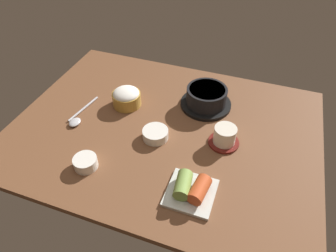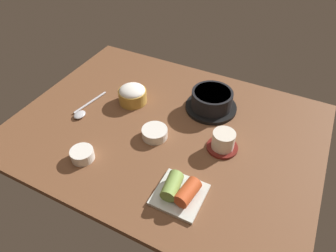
{
  "view_description": "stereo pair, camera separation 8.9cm",
  "coord_description": "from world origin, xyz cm",
  "px_view_note": "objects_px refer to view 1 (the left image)",
  "views": [
    {
      "loc": [
        26.15,
        -69.33,
        71.1
      ],
      "look_at": [
        2.0,
        -2.0,
        5.0
      ],
      "focal_mm": 32.48,
      "sensor_mm": 36.0,
      "label": 1
    },
    {
      "loc": [
        34.36,
        -65.79,
        71.1
      ],
      "look_at": [
        2.0,
        -2.0,
        5.0
      ],
      "focal_mm": 32.48,
      "sensor_mm": 36.0,
      "label": 2
    }
  ],
  "objects_px": {
    "stone_pot": "(206,97)",
    "rice_bowl": "(126,97)",
    "tea_cup_with_saucer": "(225,136)",
    "side_bowl_near": "(85,162)",
    "kimchi_plate": "(191,189)",
    "banchan_cup_center": "(155,134)",
    "spoon": "(78,118)"
  },
  "relations": [
    {
      "from": "banchan_cup_center",
      "to": "spoon",
      "type": "distance_m",
      "value": 0.28
    },
    {
      "from": "rice_bowl",
      "to": "tea_cup_with_saucer",
      "type": "height_order",
      "value": "rice_bowl"
    },
    {
      "from": "rice_bowl",
      "to": "tea_cup_with_saucer",
      "type": "distance_m",
      "value": 0.38
    },
    {
      "from": "rice_bowl",
      "to": "tea_cup_with_saucer",
      "type": "xyz_separation_m",
      "value": [
        0.37,
        -0.07,
        -0.0
      ]
    },
    {
      "from": "banchan_cup_center",
      "to": "tea_cup_with_saucer",
      "type": "bearing_deg",
      "value": 13.08
    },
    {
      "from": "spoon",
      "to": "tea_cup_with_saucer",
      "type": "bearing_deg",
      "value": 6.45
    },
    {
      "from": "banchan_cup_center",
      "to": "spoon",
      "type": "relative_size",
      "value": 0.48
    },
    {
      "from": "stone_pot",
      "to": "spoon",
      "type": "height_order",
      "value": "stone_pot"
    },
    {
      "from": "kimchi_plate",
      "to": "spoon",
      "type": "distance_m",
      "value": 0.48
    },
    {
      "from": "stone_pot",
      "to": "spoon",
      "type": "xyz_separation_m",
      "value": [
        -0.39,
        -0.22,
        -0.03
      ]
    },
    {
      "from": "rice_bowl",
      "to": "side_bowl_near",
      "type": "relative_size",
      "value": 1.46
    },
    {
      "from": "rice_bowl",
      "to": "kimchi_plate",
      "type": "xyz_separation_m",
      "value": [
        0.33,
        -0.29,
        -0.01
      ]
    },
    {
      "from": "kimchi_plate",
      "to": "side_bowl_near",
      "type": "height_order",
      "value": "kimchi_plate"
    },
    {
      "from": "stone_pot",
      "to": "side_bowl_near",
      "type": "xyz_separation_m",
      "value": [
        -0.26,
        -0.39,
        -0.02
      ]
    },
    {
      "from": "stone_pot",
      "to": "kimchi_plate",
      "type": "relative_size",
      "value": 1.41
    },
    {
      "from": "banchan_cup_center",
      "to": "spoon",
      "type": "bearing_deg",
      "value": -178.62
    },
    {
      "from": "stone_pot",
      "to": "rice_bowl",
      "type": "distance_m",
      "value": 0.28
    },
    {
      "from": "rice_bowl",
      "to": "spoon",
      "type": "height_order",
      "value": "rice_bowl"
    },
    {
      "from": "banchan_cup_center",
      "to": "side_bowl_near",
      "type": "distance_m",
      "value": 0.23
    },
    {
      "from": "spoon",
      "to": "rice_bowl",
      "type": "bearing_deg",
      "value": 46.29
    },
    {
      "from": "banchan_cup_center",
      "to": "side_bowl_near",
      "type": "relative_size",
      "value": 1.19
    },
    {
      "from": "kimchi_plate",
      "to": "side_bowl_near",
      "type": "relative_size",
      "value": 1.84
    },
    {
      "from": "tea_cup_with_saucer",
      "to": "side_bowl_near",
      "type": "bearing_deg",
      "value": -147.51
    },
    {
      "from": "tea_cup_with_saucer",
      "to": "kimchi_plate",
      "type": "distance_m",
      "value": 0.22
    },
    {
      "from": "rice_bowl",
      "to": "banchan_cup_center",
      "type": "xyz_separation_m",
      "value": [
        0.16,
        -0.12,
        -0.02
      ]
    },
    {
      "from": "kimchi_plate",
      "to": "banchan_cup_center",
      "type": "bearing_deg",
      "value": 134.91
    },
    {
      "from": "rice_bowl",
      "to": "banchan_cup_center",
      "type": "relative_size",
      "value": 1.23
    },
    {
      "from": "rice_bowl",
      "to": "side_bowl_near",
      "type": "bearing_deg",
      "value": -87.8
    },
    {
      "from": "stone_pot",
      "to": "rice_bowl",
      "type": "xyz_separation_m",
      "value": [
        -0.27,
        -0.09,
        -0.0
      ]
    },
    {
      "from": "stone_pot",
      "to": "rice_bowl",
      "type": "height_order",
      "value": "stone_pot"
    },
    {
      "from": "banchan_cup_center",
      "to": "side_bowl_near",
      "type": "xyz_separation_m",
      "value": [
        -0.15,
        -0.18,
        0.0
      ]
    },
    {
      "from": "banchan_cup_center",
      "to": "kimchi_plate",
      "type": "bearing_deg",
      "value": -45.09
    }
  ]
}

